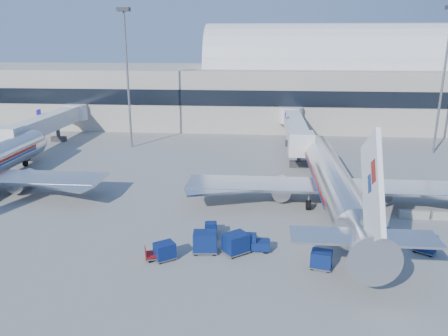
# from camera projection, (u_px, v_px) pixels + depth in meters

# --- Properties ---
(ground) EXTENTS (260.00, 260.00, 0.00)m
(ground) POSITION_uv_depth(u_px,v_px,m) (238.00, 220.00, 44.67)
(ground) COLOR gray
(ground) RESTS_ON ground
(terminal) EXTENTS (170.00, 28.15, 21.00)m
(terminal) POSITION_uv_depth(u_px,v_px,m) (192.00, 87.00, 97.12)
(terminal) COLOR #B2AA9E
(terminal) RESTS_ON ground
(airliner_main) EXTENTS (32.00, 37.26, 12.07)m
(airliner_main) POSITION_uv_depth(u_px,v_px,m) (333.00, 182.00, 47.31)
(airliner_main) COLOR silver
(airliner_main) RESTS_ON ground
(jetbridge_near) EXTENTS (4.40, 27.50, 6.25)m
(jetbridge_near) POSITION_uv_depth(u_px,v_px,m) (295.00, 126.00, 72.35)
(jetbridge_near) COLOR silver
(jetbridge_near) RESTS_ON ground
(jetbridge_mid) EXTENTS (4.40, 27.50, 6.25)m
(jetbridge_mid) POSITION_uv_depth(u_px,v_px,m) (51.00, 122.00, 75.84)
(jetbridge_mid) COLOR silver
(jetbridge_mid) RESTS_ON ground
(mast_west) EXTENTS (2.00, 1.20, 22.60)m
(mast_west) POSITION_uv_depth(u_px,v_px,m) (126.00, 58.00, 70.79)
(mast_west) COLOR slate
(mast_west) RESTS_ON ground
(mast_east) EXTENTS (2.00, 1.20, 22.60)m
(mast_east) POSITION_uv_depth(u_px,v_px,m) (446.00, 60.00, 66.64)
(mast_east) COLOR slate
(mast_east) RESTS_ON ground
(barrier_near) EXTENTS (3.00, 0.55, 0.90)m
(barrier_near) POSITION_uv_depth(u_px,v_px,m) (414.00, 214.00, 44.96)
(barrier_near) COLOR #9E9E96
(barrier_near) RESTS_ON ground
(barrier_mid) EXTENTS (3.00, 0.55, 0.90)m
(barrier_mid) POSITION_uv_depth(u_px,v_px,m) (447.00, 215.00, 44.68)
(barrier_mid) COLOR #9E9E96
(barrier_mid) RESTS_ON ground
(tug_lead) EXTENTS (2.34, 1.22, 1.51)m
(tug_lead) POSITION_uv_depth(u_px,v_px,m) (256.00, 243.00, 38.07)
(tug_lead) COLOR #0B1B52
(tug_lead) RESTS_ON ground
(tug_right) EXTENTS (2.24, 2.27, 1.39)m
(tug_right) POSITION_uv_depth(u_px,v_px,m) (378.00, 229.00, 41.11)
(tug_right) COLOR #0B1B52
(tug_right) RESTS_ON ground
(tug_left) EXTENTS (1.41, 2.40, 1.49)m
(tug_left) POSITION_uv_depth(u_px,v_px,m) (211.00, 229.00, 40.98)
(tug_left) COLOR #0B1B52
(tug_left) RESTS_ON ground
(cart_train_a) EXTENTS (2.62, 2.53, 1.83)m
(cart_train_a) POSITION_uv_depth(u_px,v_px,m) (236.00, 243.00, 37.43)
(cart_train_a) COLOR #0B1B52
(cart_train_a) RESTS_ON ground
(cart_train_b) EXTENTS (2.25, 1.80, 1.87)m
(cart_train_b) POSITION_uv_depth(u_px,v_px,m) (205.00, 242.00, 37.65)
(cart_train_b) COLOR #0B1B52
(cart_train_b) RESTS_ON ground
(cart_train_c) EXTENTS (2.16, 2.06, 1.51)m
(cart_train_c) POSITION_uv_depth(u_px,v_px,m) (165.00, 251.00, 36.44)
(cart_train_c) COLOR #0B1B52
(cart_train_c) RESTS_ON ground
(cart_solo_near) EXTENTS (1.99, 1.70, 1.51)m
(cart_solo_near) POSITION_uv_depth(u_px,v_px,m) (321.00, 259.00, 35.02)
(cart_solo_near) COLOR #0B1B52
(cart_solo_near) RESTS_ON ground
(cart_solo_far) EXTENTS (2.24, 2.11, 1.57)m
(cart_solo_far) POSITION_uv_depth(u_px,v_px,m) (425.00, 243.00, 37.70)
(cart_solo_far) COLOR #0B1B52
(cart_solo_far) RESTS_ON ground
(cart_open_red) EXTENTS (2.29, 1.92, 0.53)m
(cart_open_red) POSITION_uv_depth(u_px,v_px,m) (157.00, 255.00, 36.67)
(cart_open_red) COLOR slate
(cart_open_red) RESTS_ON ground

